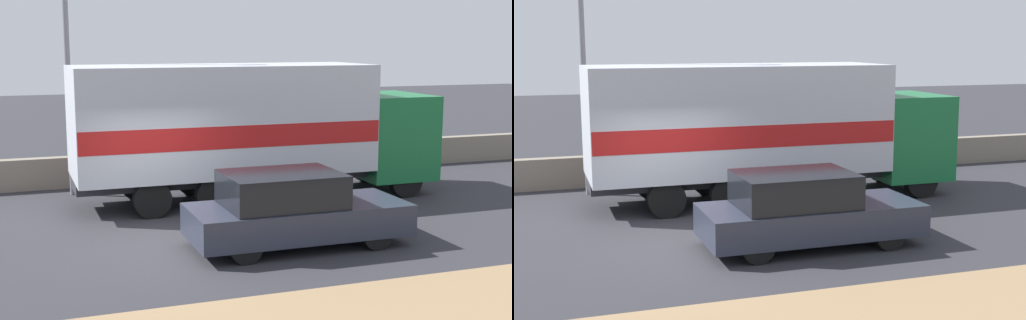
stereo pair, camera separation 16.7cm
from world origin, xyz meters
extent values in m
plane|color=#2D2D33|center=(0.00, 0.00, 0.00)|extent=(80.00, 80.00, 0.00)
cube|color=gray|center=(0.00, 6.08, 0.41)|extent=(60.00, 0.35, 0.83)
cylinder|color=slate|center=(-1.45, 5.10, 3.70)|extent=(0.14, 0.14, 7.39)
cube|color=#196B38|center=(6.40, 3.09, 1.45)|extent=(1.82, 2.39, 2.13)
cube|color=black|center=(7.29, 3.09, 1.87)|extent=(0.06, 2.03, 0.94)
cube|color=#2D2D33|center=(1.94, 3.09, 0.63)|extent=(7.10, 1.36, 0.25)
cube|color=silver|center=(1.94, 3.09, 2.03)|extent=(7.10, 2.47, 2.56)
cube|color=red|center=(1.94, 3.09, 1.75)|extent=(7.06, 2.49, 0.51)
cylinder|color=black|center=(6.40, 4.11, 0.42)|extent=(0.84, 0.28, 0.84)
cylinder|color=black|center=(6.40, 2.06, 0.42)|extent=(0.84, 0.28, 0.84)
cylinder|color=black|center=(-0.01, 4.11, 0.42)|extent=(0.84, 0.28, 0.84)
cylinder|color=black|center=(-0.01, 2.06, 0.42)|extent=(0.84, 0.28, 0.84)
cylinder|color=black|center=(1.41, 4.11, 0.42)|extent=(0.84, 0.28, 0.84)
cylinder|color=black|center=(1.41, 2.06, 0.42)|extent=(0.84, 0.28, 0.84)
cube|color=#282D3D|center=(2.19, -1.01, 0.52)|extent=(4.19, 1.72, 0.59)
cube|color=black|center=(1.85, -1.01, 1.13)|extent=(2.18, 1.58, 0.63)
cylinder|color=black|center=(3.49, -0.27, 0.30)|extent=(0.60, 0.20, 0.60)
cylinder|color=black|center=(3.49, -1.75, 0.30)|extent=(0.60, 0.20, 0.60)
cylinder|color=black|center=(0.89, -0.27, 0.30)|extent=(0.60, 0.20, 0.60)
cylinder|color=black|center=(0.89, -1.75, 0.30)|extent=(0.60, 0.20, 0.60)
camera|label=1|loc=(-2.96, -13.20, 3.90)|focal=50.00mm
camera|label=2|loc=(-2.80, -13.26, 3.90)|focal=50.00mm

